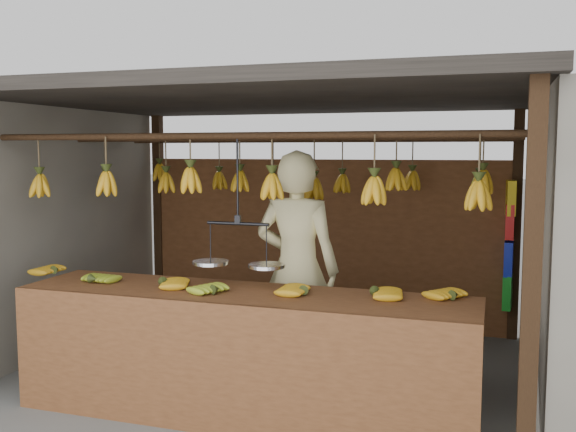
% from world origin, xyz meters
% --- Properties ---
extents(ground, '(80.00, 80.00, 0.00)m').
position_xyz_m(ground, '(0.00, 0.00, 0.00)').
color(ground, '#5B5B57').
extents(stall, '(4.30, 3.30, 2.40)m').
position_xyz_m(stall, '(0.00, 0.33, 1.97)').
color(stall, black).
rests_on(stall, ground).
extents(counter, '(3.44, 0.75, 0.96)m').
position_xyz_m(counter, '(0.11, -1.22, 0.70)').
color(counter, brown).
rests_on(counter, ground).
extents(hanging_bananas, '(3.56, 2.22, 0.40)m').
position_xyz_m(hanging_bananas, '(-0.00, -0.01, 1.62)').
color(hanging_bananas, '#BD8414').
rests_on(hanging_bananas, ground).
extents(balance_scale, '(0.69, 0.26, 0.94)m').
position_xyz_m(balance_scale, '(0.04, -1.00, 1.13)').
color(balance_scale, black).
rests_on(balance_scale, ground).
extents(vendor, '(0.72, 0.49, 1.90)m').
position_xyz_m(vendor, '(0.30, -0.40, 0.95)').
color(vendor, beige).
rests_on(vendor, ground).
extents(bag_bundles, '(0.08, 0.26, 1.27)m').
position_xyz_m(bag_bundles, '(1.94, 1.35, 1.00)').
color(bag_bundles, yellow).
rests_on(bag_bundles, ground).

